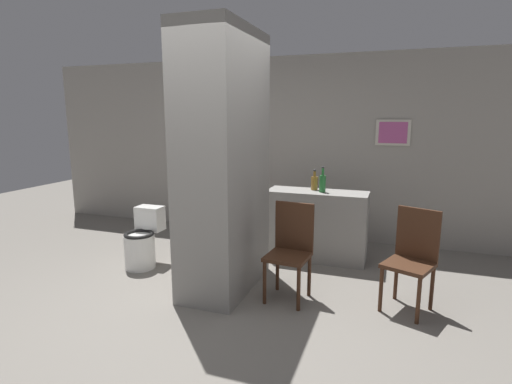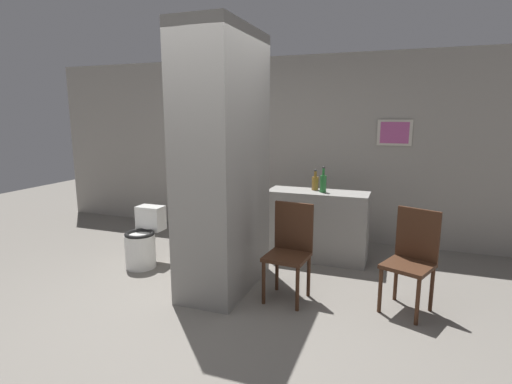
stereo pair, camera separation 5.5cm
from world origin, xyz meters
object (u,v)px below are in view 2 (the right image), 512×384
object	(u,v)px
chair_by_doorway	(412,256)
toilet	(143,241)
chair_near_pillar	(290,247)
bicycle	(228,218)
bottle_tall	(323,183)

from	to	relation	value
chair_by_doorway	toilet	bearing A→B (deg)	-159.07
toilet	chair_near_pillar	world-z (taller)	chair_near_pillar
bicycle	bottle_tall	size ratio (longest dim) A/B	5.51
toilet	chair_by_doorway	xyz separation A→B (m)	(2.97, -0.07, 0.21)
bicycle	bottle_tall	distance (m)	1.48
bicycle	chair_by_doorway	bearing A→B (deg)	-26.29
toilet	bottle_tall	xyz separation A→B (m)	(1.96, 0.92, 0.68)
chair_by_doorway	bottle_tall	world-z (taller)	bottle_tall
chair_by_doorway	bicycle	world-z (taller)	chair_by_doorway
bicycle	chair_near_pillar	bearing A→B (deg)	-46.37
chair_near_pillar	chair_by_doorway	bearing A→B (deg)	11.94
chair_near_pillar	bicycle	size ratio (longest dim) A/B	0.54
chair_near_pillar	bottle_tall	distance (m)	1.22
toilet	bicycle	world-z (taller)	bicycle
toilet	chair_near_pillar	bearing A→B (deg)	-6.40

